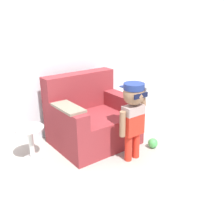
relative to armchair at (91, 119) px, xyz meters
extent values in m
plane|color=#ADA89E|center=(-0.15, -0.07, -0.35)|extent=(10.00, 10.00, 0.00)
cube|color=silver|center=(-0.15, 0.56, 0.95)|extent=(10.00, 0.05, 2.60)
cube|color=maroon|center=(0.00, -0.06, -0.13)|extent=(1.08, 0.91, 0.44)
cube|color=maroon|center=(0.00, 0.29, 0.35)|extent=(1.08, 0.22, 0.52)
cube|color=maroon|center=(-0.44, -0.17, 0.20)|extent=(0.19, 0.69, 0.22)
cube|color=maroon|center=(0.45, -0.17, 0.20)|extent=(0.19, 0.69, 0.22)
cube|color=gray|center=(-0.44, -0.17, 0.32)|extent=(0.23, 0.50, 0.03)
cylinder|color=red|center=(0.07, -0.72, -0.17)|extent=(0.09, 0.09, 0.35)
cylinder|color=red|center=(0.20, -0.72, -0.17)|extent=(0.09, 0.09, 0.35)
cube|color=red|center=(0.13, -0.72, 0.13)|extent=(0.26, 0.15, 0.26)
cube|color=#B29993|center=(0.13, -0.72, 0.32)|extent=(0.26, 0.15, 0.11)
sphere|color=#997051|center=(0.13, -0.72, 0.51)|extent=(0.26, 0.26, 0.26)
cylinder|color=navy|center=(0.13, -0.72, 0.61)|extent=(0.25, 0.25, 0.07)
cube|color=navy|center=(0.13, -0.60, 0.58)|extent=(0.15, 0.12, 0.01)
cube|color=#0F1433|center=(0.13, -0.84, 0.53)|extent=(0.21, 0.01, 0.06)
cylinder|color=#997051|center=(-0.03, -0.72, 0.18)|extent=(0.07, 0.07, 0.31)
cylinder|color=#997051|center=(0.28, -0.72, 0.42)|extent=(0.10, 0.07, 0.19)
cube|color=gray|center=(0.28, -0.74, 0.51)|extent=(0.02, 0.07, 0.13)
cylinder|color=white|center=(-0.87, 0.06, -0.34)|extent=(0.23, 0.23, 0.02)
cylinder|color=white|center=(-0.87, 0.06, -0.14)|extent=(0.06, 0.06, 0.42)
cylinder|color=white|center=(-0.87, 0.06, 0.09)|extent=(0.35, 0.35, 0.02)
sphere|color=#4CB256|center=(0.55, -0.68, -0.28)|extent=(0.14, 0.14, 0.14)
camera|label=1|loc=(-1.88, -2.86, 1.42)|focal=42.00mm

